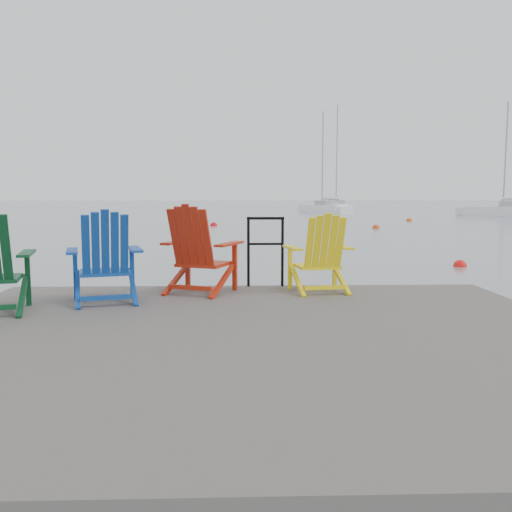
{
  "coord_description": "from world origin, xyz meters",
  "views": [
    {
      "loc": [
        -0.09,
        -4.49,
        1.66
      ],
      "look_at": [
        0.14,
        2.85,
        0.85
      ],
      "focal_mm": 38.0,
      "sensor_mm": 36.0,
      "label": 1
    }
  ],
  "objects_px": {
    "chair_blue": "(105,257)",
    "sailboat_near": "(324,209)",
    "chair_red": "(199,250)",
    "sailboat_far": "(508,212)",
    "buoy_b": "(214,226)",
    "buoy_a": "(460,266)",
    "handrail": "(265,245)",
    "buoy_d": "(409,221)",
    "sailboat_mid": "(336,207)",
    "chair_yellow": "(320,254)",
    "buoy_c": "(376,228)"
  },
  "relations": [
    {
      "from": "chair_blue",
      "to": "sailboat_near",
      "type": "relative_size",
      "value": 0.1
    },
    {
      "from": "chair_blue",
      "to": "chair_red",
      "type": "xyz_separation_m",
      "value": [
        0.97,
        0.58,
        0.02
      ]
    },
    {
      "from": "sailboat_far",
      "to": "chair_red",
      "type": "bearing_deg",
      "value": 172.61
    },
    {
      "from": "chair_blue",
      "to": "buoy_b",
      "type": "xyz_separation_m",
      "value": [
        0.04,
        24.56,
        -1.0
      ]
    },
    {
      "from": "buoy_a",
      "to": "sailboat_far",
      "type": "bearing_deg",
      "value": 61.74
    },
    {
      "from": "handrail",
      "to": "buoy_b",
      "type": "xyz_separation_m",
      "value": [
        -1.76,
        23.51,
        -1.04
      ]
    },
    {
      "from": "buoy_a",
      "to": "buoy_d",
      "type": "bearing_deg",
      "value": 75.24
    },
    {
      "from": "sailboat_mid",
      "to": "buoy_b",
      "type": "bearing_deg",
      "value": -106.46
    },
    {
      "from": "sailboat_near",
      "to": "buoy_a",
      "type": "xyz_separation_m",
      "value": [
        -3.16,
        -40.79,
        -0.36
      ]
    },
    {
      "from": "handrail",
      "to": "chair_yellow",
      "type": "xyz_separation_m",
      "value": [
        0.64,
        -0.47,
        -0.07
      ]
    },
    {
      "from": "chair_blue",
      "to": "buoy_c",
      "type": "height_order",
      "value": "chair_blue"
    },
    {
      "from": "chair_red",
      "to": "buoy_a",
      "type": "bearing_deg",
      "value": 69.12
    },
    {
      "from": "sailboat_far",
      "to": "buoy_a",
      "type": "height_order",
      "value": "sailboat_far"
    },
    {
      "from": "buoy_c",
      "to": "buoy_d",
      "type": "relative_size",
      "value": 0.96
    },
    {
      "from": "chair_red",
      "to": "buoy_d",
      "type": "height_order",
      "value": "chair_red"
    },
    {
      "from": "handrail",
      "to": "buoy_a",
      "type": "distance_m",
      "value": 7.56
    },
    {
      "from": "sailboat_mid",
      "to": "sailboat_near",
      "type": "bearing_deg",
      "value": -102.49
    },
    {
      "from": "sailboat_near",
      "to": "buoy_a",
      "type": "height_order",
      "value": "sailboat_near"
    },
    {
      "from": "sailboat_far",
      "to": "buoy_b",
      "type": "height_order",
      "value": "sailboat_far"
    },
    {
      "from": "handrail",
      "to": "sailboat_far",
      "type": "relative_size",
      "value": 0.09
    },
    {
      "from": "handrail",
      "to": "chair_red",
      "type": "xyz_separation_m",
      "value": [
        -0.83,
        -0.48,
        -0.02
      ]
    },
    {
      "from": "chair_red",
      "to": "buoy_d",
      "type": "xyz_separation_m",
      "value": [
        11.85,
        29.34,
        -1.02
      ]
    },
    {
      "from": "sailboat_near",
      "to": "sailboat_far",
      "type": "relative_size",
      "value": 1.06
    },
    {
      "from": "buoy_c",
      "to": "chair_blue",
      "type": "bearing_deg",
      "value": -111.32
    },
    {
      "from": "chair_blue",
      "to": "chair_red",
      "type": "relative_size",
      "value": 0.96
    },
    {
      "from": "chair_blue",
      "to": "sailboat_far",
      "type": "bearing_deg",
      "value": 42.15
    },
    {
      "from": "sailboat_mid",
      "to": "buoy_d",
      "type": "height_order",
      "value": "sailboat_mid"
    },
    {
      "from": "handrail",
      "to": "sailboat_near",
      "type": "bearing_deg",
      "value": 80.14
    },
    {
      "from": "handrail",
      "to": "sailboat_far",
      "type": "distance_m",
      "value": 43.5
    },
    {
      "from": "buoy_d",
      "to": "chair_blue",
      "type": "bearing_deg",
      "value": -113.2
    },
    {
      "from": "buoy_b",
      "to": "buoy_d",
      "type": "relative_size",
      "value": 1.01
    },
    {
      "from": "buoy_b",
      "to": "buoy_c",
      "type": "height_order",
      "value": "buoy_b"
    },
    {
      "from": "handrail",
      "to": "sailboat_far",
      "type": "xyz_separation_m",
      "value": [
        22.03,
        37.51,
        -0.69
      ]
    },
    {
      "from": "handrail",
      "to": "buoy_b",
      "type": "distance_m",
      "value": 23.59
    },
    {
      "from": "chair_red",
      "to": "chair_yellow",
      "type": "bearing_deg",
      "value": 22.42
    },
    {
      "from": "chair_blue",
      "to": "buoy_c",
      "type": "xyz_separation_m",
      "value": [
        8.57,
        21.95,
        -1.0
      ]
    },
    {
      "from": "chair_yellow",
      "to": "buoy_a",
      "type": "relative_size",
      "value": 2.95
    },
    {
      "from": "buoy_b",
      "to": "buoy_d",
      "type": "bearing_deg",
      "value": 22.74
    },
    {
      "from": "handrail",
      "to": "chair_blue",
      "type": "xyz_separation_m",
      "value": [
        -1.8,
        -1.05,
        -0.04
      ]
    },
    {
      "from": "chair_yellow",
      "to": "buoy_a",
      "type": "distance_m",
      "value": 7.53
    },
    {
      "from": "chair_yellow",
      "to": "sailboat_far",
      "type": "height_order",
      "value": "sailboat_far"
    },
    {
      "from": "handrail",
      "to": "buoy_c",
      "type": "height_order",
      "value": "handrail"
    },
    {
      "from": "chair_blue",
      "to": "buoy_c",
      "type": "relative_size",
      "value": 2.59
    },
    {
      "from": "sailboat_far",
      "to": "buoy_c",
      "type": "bearing_deg",
      "value": 161.07
    },
    {
      "from": "buoy_c",
      "to": "buoy_d",
      "type": "height_order",
      "value": "buoy_d"
    },
    {
      "from": "handrail",
      "to": "sailboat_near",
      "type": "xyz_separation_m",
      "value": [
        8.07,
        46.44,
        -0.69
      ]
    },
    {
      "from": "chair_blue",
      "to": "sailboat_near",
      "type": "distance_m",
      "value": 48.51
    },
    {
      "from": "buoy_b",
      "to": "sailboat_far",
      "type": "bearing_deg",
      "value": 30.48
    },
    {
      "from": "sailboat_far",
      "to": "chair_yellow",
      "type": "bearing_deg",
      "value": 174.25
    },
    {
      "from": "sailboat_near",
      "to": "buoy_d",
      "type": "bearing_deg",
      "value": -101.95
    }
  ]
}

